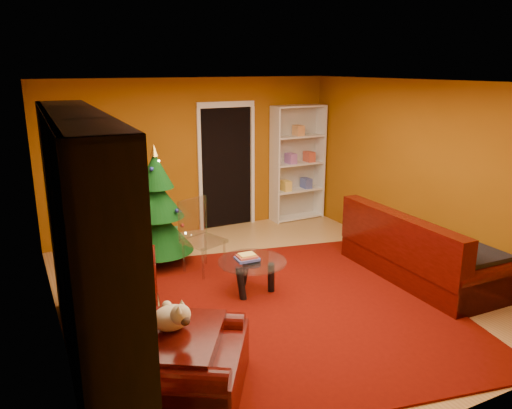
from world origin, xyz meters
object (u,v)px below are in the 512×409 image
christmas_tree (157,208)px  dog (171,318)px  armchair (177,346)px  sofa (422,244)px  acrylic_chair (204,241)px  media_unit (86,251)px  gift_box_red (140,238)px  white_bookshelf (298,163)px  coffee_table (252,277)px  rug (305,306)px  gift_box_green (169,237)px

christmas_tree → dog: 3.01m
armchair → dog: 0.24m
armchair → sofa: size_ratio=0.55×
christmas_tree → acrylic_chair: 0.85m
media_unit → dog: media_unit is taller
media_unit → gift_box_red: media_unit is taller
media_unit → christmas_tree: (1.28, 2.31, -0.36)m
media_unit → gift_box_red: size_ratio=15.18×
armchair → sofa: (3.72, 0.93, 0.00)m
sofa → acrylic_chair: sofa is taller
dog → gift_box_red: bearing=22.7°
white_bookshelf → sofa: white_bookshelf is taller
christmas_tree → sofa: (3.02, -2.05, -0.37)m
dog → christmas_tree: bearing=18.8°
coffee_table → acrylic_chair: size_ratio=0.92×
white_bookshelf → acrylic_chair: bearing=-147.5°
christmas_tree → coffee_table: size_ratio=2.04×
rug → christmas_tree: (-1.18, 2.08, 0.84)m
christmas_tree → coffee_table: bearing=-62.2°
gift_box_green → gift_box_red: size_ratio=1.35×
armchair → dog: (-0.02, 0.07, 0.23)m
gift_box_green → sofa: sofa is taller
gift_box_red → christmas_tree: bearing=-87.4°
rug → gift_box_red: gift_box_red is taller
gift_box_red → acrylic_chair: bearing=-72.3°
gift_box_green → coffee_table: 2.19m
dog → acrylic_chair: (1.17, 2.31, -0.24)m
christmas_tree → dog: (-0.71, -2.92, -0.14)m
christmas_tree → dog: christmas_tree is taller
armchair → coffee_table: size_ratio=1.42×
armchair → sofa: bearing=-43.4°
acrylic_chair → media_unit: bearing=-156.0°
armchair → acrylic_chair: 2.65m
armchair → coffee_table: 2.13m
media_unit → gift_box_green: bearing=63.2°
gift_box_green → sofa: (2.67, -2.73, 0.34)m
dog → coffee_table: 2.13m
rug → dog: dog is taller
media_unit → white_bookshelf: size_ratio=1.46×
dog → sofa: sofa is taller
armchair → dog: size_ratio=3.05×
christmas_tree → coffee_table: (0.77, -1.47, -0.63)m
gift_box_green → white_bookshelf: bearing=8.2°
rug → gift_box_green: bearing=106.6°
sofa → acrylic_chair: 2.94m
white_bookshelf → gift_box_red: bearing=-179.5°
acrylic_chair → dog: bearing=-137.5°
dog → acrylic_chair: 2.60m
media_unit → sofa: (4.29, 0.26, -0.73)m
white_bookshelf → coffee_table: white_bookshelf is taller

